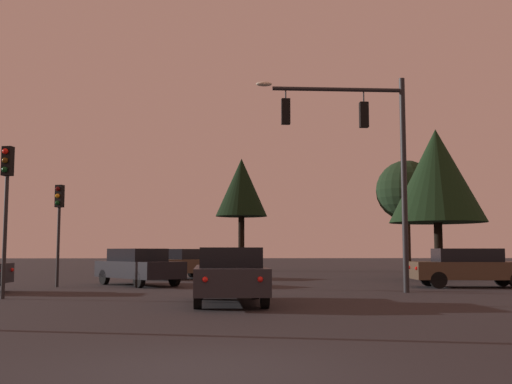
{
  "coord_description": "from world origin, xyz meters",
  "views": [
    {
      "loc": [
        0.27,
        -7.48,
        1.44
      ],
      "look_at": [
        1.37,
        14.95,
        3.58
      ],
      "focal_mm": 43.18,
      "sensor_mm": 36.0,
      "label": 1
    }
  ],
  "objects": [
    {
      "name": "traffic_light_corner_right",
      "position": [
        -6.39,
        11.41,
        3.25
      ],
      "size": [
        0.35,
        0.38,
        4.61
      ],
      "color": "#232326",
      "rests_on": "ground"
    },
    {
      "name": "car_parked_lot",
      "position": [
        -3.37,
        18.45,
        0.8
      ],
      "size": [
        4.17,
        4.71,
        1.52
      ],
      "color": "black",
      "rests_on": "ground"
    },
    {
      "name": "tree_behind_sign",
      "position": [
        10.78,
        22.54,
        5.16
      ],
      "size": [
        4.77,
        4.77,
        7.53
      ],
      "color": "black",
      "rests_on": "ground"
    },
    {
      "name": "tree_center_horizon",
      "position": [
        1.36,
        36.43,
        5.91
      ],
      "size": [
        3.7,
        3.7,
        8.05
      ],
      "color": "black",
      "rests_on": "ground"
    },
    {
      "name": "car_nearside_lane",
      "position": [
        0.37,
        9.46,
        0.8
      ],
      "size": [
        1.99,
        4.72,
        1.52
      ],
      "color": "#232328",
      "rests_on": "ground"
    },
    {
      "name": "car_far_lane",
      "position": [
        -1.8,
        24.36,
        0.8
      ],
      "size": [
        4.35,
        4.71,
        1.52
      ],
      "color": "#473828",
      "rests_on": "ground"
    },
    {
      "name": "traffic_signal_mast_arm",
      "position": [
        5.13,
        13.58,
        5.14
      ],
      "size": [
        5.29,
        0.43,
        7.53
      ],
      "color": "#232326",
      "rests_on": "ground"
    },
    {
      "name": "ground_plane",
      "position": [
        0.0,
        24.5,
        0.0
      ],
      "size": [
        168.0,
        168.0,
        0.0
      ],
      "primitive_type": "plane",
      "color": "#262326",
      "rests_on": "ground"
    },
    {
      "name": "tree_left_far",
      "position": [
        12.63,
        33.93,
        5.51
      ],
      "size": [
        4.13,
        4.13,
        7.61
      ],
      "color": "black",
      "rests_on": "ground"
    },
    {
      "name": "traffic_light_corner_left",
      "position": [
        -6.42,
        17.46,
        2.89
      ],
      "size": [
        0.36,
        0.38,
        4.07
      ],
      "color": "#232326",
      "rests_on": "ground"
    },
    {
      "name": "car_crossing_right",
      "position": [
        9.87,
        16.43,
        0.8
      ],
      "size": [
        4.7,
        2.06,
        1.52
      ],
      "color": "#473828",
      "rests_on": "ground"
    }
  ]
}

